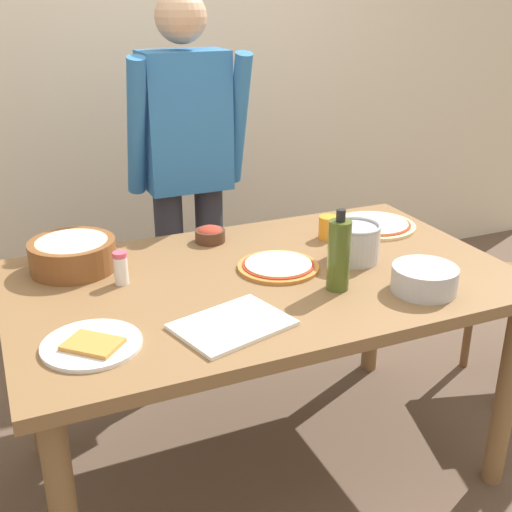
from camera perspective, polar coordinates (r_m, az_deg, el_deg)
The scene contains 15 objects.
ground at distance 2.48m, azimuth 0.49°, elevation -18.00°, with size 8.00×8.00×0.00m, color brown.
wall_back at distance 3.42m, azimuth -10.94°, elevation 16.94°, with size 5.60×0.10×2.60m, color beige.
dining_table at distance 2.11m, azimuth 0.55°, elevation -4.03°, with size 1.60×0.96×0.76m.
person_cook at distance 2.68m, azimuth -6.15°, elevation 7.89°, with size 0.49×0.25×1.62m.
pizza_raw_on_board at distance 2.53m, azimuth 10.45°, elevation 2.76°, with size 0.32×0.32×0.02m.
pizza_cooked_on_tray at distance 2.12m, azimuth 1.99°, elevation -0.90°, with size 0.27×0.27×0.02m.
plate_with_slice at distance 1.72m, azimuth -14.41°, elevation -7.63°, with size 0.26×0.26×0.02m.
popcorn_bowl at distance 2.18m, azimuth -16.02°, elevation 0.36°, with size 0.28×0.28×0.11m.
mixing_bowl_steel at distance 2.01m, azimuth 14.75°, elevation -1.99°, with size 0.20×0.20×0.08m.
small_sauce_bowl at distance 2.34m, azimuth -4.11°, elevation 1.95°, with size 0.11×0.11×0.06m.
olive_oil_bottle at distance 1.95m, azimuth 7.38°, elevation 0.13°, with size 0.07×0.07×0.26m.
steel_pot at distance 2.19m, azimuth 8.76°, elevation 1.24°, with size 0.17×0.17×0.13m.
cup_orange at distance 2.38m, azimuth 6.43°, elevation 2.54°, with size 0.07×0.07×0.09m, color orange.
salt_shaker at distance 2.03m, azimuth -11.95°, elevation -1.06°, with size 0.04×0.04×0.11m.
cutting_board_white at distance 1.76m, azimuth -2.11°, elevation -6.13°, with size 0.30×0.22×0.01m, color white.
Camera 1 is at (-0.77, -1.72, 1.61)m, focal length 44.94 mm.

